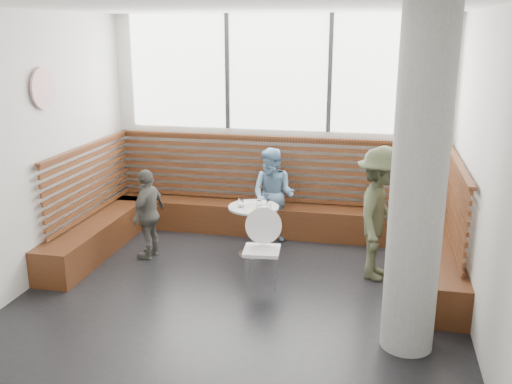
% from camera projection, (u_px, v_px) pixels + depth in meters
% --- Properties ---
extents(room, '(5.00, 5.00, 3.20)m').
position_uv_depth(room, '(236.00, 163.00, 6.09)').
color(room, silver).
rests_on(room, ground).
extents(booth, '(5.00, 2.50, 1.44)m').
position_uv_depth(booth, '(268.00, 218.00, 8.08)').
color(booth, '#462411').
rests_on(booth, ground).
extents(concrete_column, '(0.50, 0.50, 3.20)m').
position_uv_depth(concrete_column, '(418.00, 187.00, 5.14)').
color(concrete_column, gray).
rests_on(concrete_column, ground).
extents(wall_art, '(0.03, 0.50, 0.50)m').
position_uv_depth(wall_art, '(43.00, 88.00, 6.77)').
color(wall_art, white).
rests_on(wall_art, room).
extents(cafe_table, '(0.68, 0.68, 0.70)m').
position_uv_depth(cafe_table, '(254.00, 220.00, 7.67)').
color(cafe_table, silver).
rests_on(cafe_table, ground).
extents(cafe_chair, '(0.44, 0.43, 0.92)m').
position_uv_depth(cafe_chair, '(263.00, 241.00, 6.79)').
color(cafe_chair, white).
rests_on(cafe_chair, ground).
extents(adult_man, '(0.80, 1.16, 1.65)m').
position_uv_depth(adult_man, '(380.00, 214.00, 6.90)').
color(adult_man, '#464B32').
rests_on(adult_man, ground).
extents(child_back, '(0.77, 0.66, 1.36)m').
position_uv_depth(child_back, '(273.00, 195.00, 8.20)').
color(child_back, '#729EC6').
rests_on(child_back, ground).
extents(child_left, '(0.40, 0.75, 1.22)m').
position_uv_depth(child_left, '(149.00, 214.00, 7.60)').
color(child_left, '#5F5E56').
rests_on(child_left, ground).
extents(plate_near, '(0.18, 0.18, 0.01)m').
position_uv_depth(plate_near, '(244.00, 203.00, 7.73)').
color(plate_near, white).
rests_on(plate_near, cafe_table).
extents(plate_far, '(0.19, 0.19, 0.01)m').
position_uv_depth(plate_far, '(260.00, 203.00, 7.74)').
color(plate_far, white).
rests_on(plate_far, cafe_table).
extents(glass_left, '(0.08, 0.08, 0.12)m').
position_uv_depth(glass_left, '(241.00, 203.00, 7.58)').
color(glass_left, white).
rests_on(glass_left, cafe_table).
extents(glass_mid, '(0.07, 0.07, 0.11)m').
position_uv_depth(glass_mid, '(259.00, 204.00, 7.52)').
color(glass_mid, white).
rests_on(glass_mid, cafe_table).
extents(glass_right, '(0.07, 0.07, 0.11)m').
position_uv_depth(glass_right, '(269.00, 204.00, 7.53)').
color(glass_right, white).
rests_on(glass_right, cafe_table).
extents(menu_card, '(0.21, 0.16, 0.00)m').
position_uv_depth(menu_card, '(255.00, 211.00, 7.42)').
color(menu_card, '#A5C64C').
rests_on(menu_card, cafe_table).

